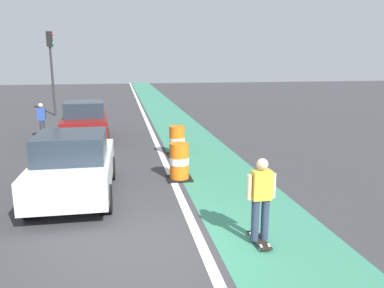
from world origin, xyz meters
name	(u,v)px	position (x,y,z in m)	size (l,w,h in m)	color
ground_plane	(154,248)	(0.00, 0.00, 0.00)	(100.00, 100.00, 0.00)	#38383A
bike_lane_strip	(181,129)	(2.40, 12.00, 0.00)	(2.50, 80.00, 0.01)	#387F60
lane_divider_stripe	(151,130)	(0.90, 12.00, 0.01)	(0.20, 80.00, 0.01)	silver
skateboarder_on_lane	(261,199)	(2.01, -0.20, 0.91)	(0.57, 0.81, 1.69)	black
parked_sedan_nearest	(74,166)	(-1.74, 3.06, 0.83)	(1.97, 4.13, 1.70)	silver
parked_sedan_second	(85,121)	(-2.07, 10.33, 0.83)	(2.09, 4.19, 1.70)	maroon
traffic_barrel_front	(179,162)	(1.10, 4.02, 0.53)	(0.73, 0.73, 1.09)	orange
traffic_barrel_mid	(177,141)	(1.45, 6.83, 0.53)	(0.73, 0.73, 1.09)	orange
traffic_light_corner	(51,59)	(-4.59, 18.21, 3.50)	(0.41, 0.32, 5.10)	#2D2D2D
pedestrian_crossing	(42,120)	(-3.94, 10.70, 0.86)	(0.34, 0.20, 1.61)	#33333D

